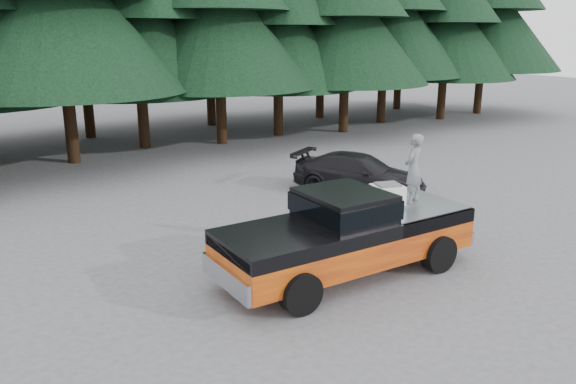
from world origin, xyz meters
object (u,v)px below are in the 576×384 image
air_compressor (387,196)px  pickup_truck (347,246)px  man_on_bed (413,168)px  parked_car (359,174)px

air_compressor → pickup_truck: bearing=-156.3°
pickup_truck → man_on_bed: size_ratio=3.71×
man_on_bed → pickup_truck: bearing=-22.0°
air_compressor → man_on_bed: size_ratio=0.42×
pickup_truck → air_compressor: size_ratio=8.78×
pickup_truck → parked_car: bearing=48.4°
parked_car → pickup_truck: bearing=-161.5°
pickup_truck → parked_car: 6.72m
man_on_bed → parked_car: size_ratio=0.36×
pickup_truck → parked_car: size_ratio=1.35×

